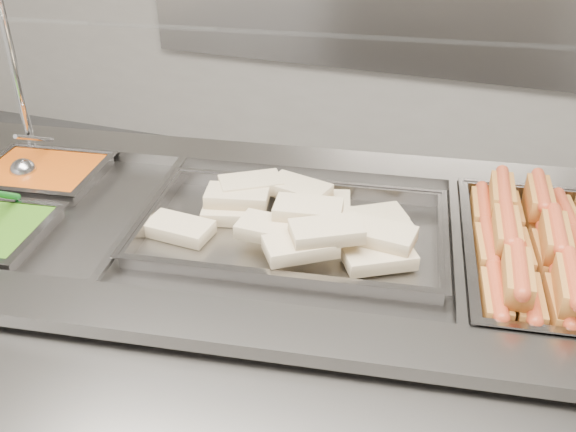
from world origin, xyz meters
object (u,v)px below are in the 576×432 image
(pan_hotdogs, at_px, (545,266))
(ladle, at_px, (24,169))
(sneeze_guard, at_px, (284,39))
(steam_counter, at_px, (270,365))
(pan_wraps, at_px, (292,234))

(pan_hotdogs, height_order, ladle, ladle)
(sneeze_guard, bearing_deg, steam_counter, -81.68)
(steam_counter, xyz_separation_m, pan_wraps, (0.06, 0.01, 0.44))
(sneeze_guard, relative_size, pan_hotdogs, 2.82)
(steam_counter, distance_m, pan_wraps, 0.44)
(steam_counter, height_order, pan_wraps, pan_wraps)
(pan_hotdogs, distance_m, pan_wraps, 0.58)
(sneeze_guard, xyz_separation_m, pan_hotdogs, (0.67, -0.13, -0.42))
(pan_hotdogs, distance_m, ladle, 1.36)
(steam_counter, height_order, sneeze_guard, sneeze_guard)
(sneeze_guard, height_order, ladle, sneeze_guard)
(steam_counter, distance_m, pan_hotdogs, 0.77)
(ladle, bearing_deg, steam_counter, -2.48)
(steam_counter, xyz_separation_m, ladle, (-0.72, 0.03, 0.47))
(ladle, bearing_deg, sneeze_guard, 15.63)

